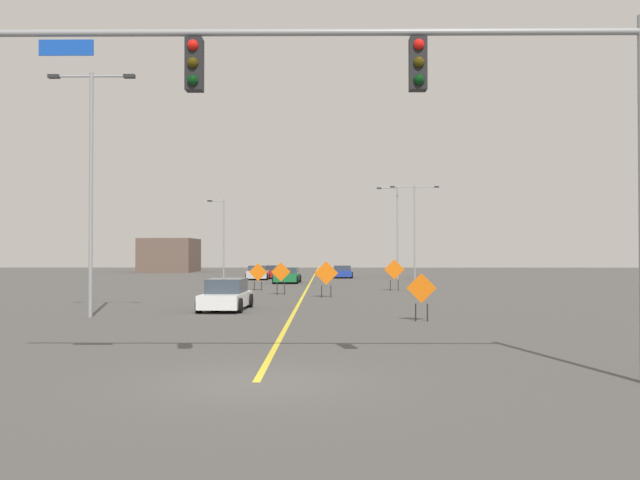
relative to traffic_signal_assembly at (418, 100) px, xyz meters
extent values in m
plane|color=#4C4947|center=(-3.21, 0.01, -5.62)|extent=(209.63, 209.63, 0.00)
cube|color=yellow|center=(-3.21, 58.24, -5.62)|extent=(0.16, 116.46, 0.01)
cylinder|color=gray|center=(-2.22, 0.01, 1.36)|extent=(13.40, 0.14, 0.14)
cube|color=black|center=(0.01, 0.01, 0.71)|extent=(0.34, 0.32, 1.05)
sphere|color=red|center=(0.01, -0.16, 1.06)|extent=(0.22, 0.22, 0.22)
sphere|color=#3C3106|center=(0.01, -0.16, 0.71)|extent=(0.22, 0.22, 0.22)
sphere|color=black|center=(0.01, -0.16, 0.36)|extent=(0.22, 0.22, 0.22)
cube|color=black|center=(-4.46, 0.01, 0.71)|extent=(0.34, 0.32, 1.05)
sphere|color=red|center=(-4.46, -0.16, 1.06)|extent=(0.22, 0.22, 0.22)
sphere|color=#3C3106|center=(-4.46, -0.16, 0.71)|extent=(0.22, 0.22, 0.22)
sphere|color=black|center=(-4.46, -0.16, 0.36)|extent=(0.22, 0.22, 0.22)
cube|color=#1447B7|center=(-7.03, 0.01, 1.07)|extent=(1.10, 0.03, 0.32)
cylinder|color=gray|center=(5.02, 54.11, -1.16)|extent=(0.16, 0.16, 8.91)
cylinder|color=gray|center=(4.13, 54.11, 3.14)|extent=(1.77, 0.08, 0.08)
cube|color=#262628|center=(3.24, 54.11, 3.14)|extent=(0.44, 0.24, 0.14)
cylinder|color=gray|center=(-11.64, 53.21, -1.81)|extent=(0.16, 0.16, 7.63)
cylinder|color=gray|center=(-12.31, 53.21, 1.86)|extent=(1.34, 0.08, 0.08)
cube|color=#262628|center=(-12.98, 53.21, 1.86)|extent=(0.44, 0.24, 0.14)
cylinder|color=gray|center=(6.57, 53.35, -1.13)|extent=(0.16, 0.16, 8.97)
cylinder|color=gray|center=(5.52, 53.35, 3.20)|extent=(2.11, 0.08, 0.08)
cube|color=#262628|center=(4.47, 53.35, 3.20)|extent=(0.44, 0.24, 0.14)
cylinder|color=gray|center=(7.62, 53.35, 3.20)|extent=(2.11, 0.08, 0.08)
cube|color=#262628|center=(8.68, 53.35, 3.20)|extent=(0.44, 0.24, 0.14)
cylinder|color=gray|center=(-11.19, 13.94, -0.75)|extent=(0.16, 0.16, 9.75)
cylinder|color=gray|center=(-11.95, 13.94, 3.98)|extent=(1.51, 0.08, 0.08)
cube|color=#262628|center=(-12.70, 13.94, 3.98)|extent=(0.44, 0.24, 0.14)
cylinder|color=gray|center=(-10.44, 13.94, 3.98)|extent=(1.51, 0.08, 0.08)
cube|color=#262628|center=(-9.68, 13.94, 3.98)|extent=(0.44, 0.24, 0.14)
cube|color=orange|center=(-6.48, 33.86, -4.39)|extent=(1.23, 0.17, 1.23)
cylinder|color=black|center=(-6.71, 33.83, -5.32)|extent=(0.05, 0.05, 0.60)
cylinder|color=black|center=(-6.24, 33.88, -5.32)|extent=(0.05, 0.05, 0.60)
cube|color=orange|center=(1.74, 12.45, -4.38)|extent=(1.10, 0.29, 1.12)
cylinder|color=black|center=(1.52, 12.50, -5.29)|extent=(0.05, 0.05, 0.66)
cylinder|color=black|center=(1.95, 12.40, -5.29)|extent=(0.05, 0.05, 0.66)
cube|color=orange|center=(2.71, 33.31, -4.19)|extent=(1.35, 0.05, 1.35)
cylinder|color=black|center=(2.45, 33.31, -5.26)|extent=(0.05, 0.05, 0.73)
cylinder|color=black|center=(2.98, 33.30, -5.26)|extent=(0.05, 0.05, 0.73)
cube|color=orange|center=(-4.60, 28.94, -4.23)|extent=(1.18, 0.06, 1.18)
cylinder|color=black|center=(-4.83, 28.95, -5.23)|extent=(0.05, 0.05, 0.78)
cylinder|color=black|center=(-4.37, 28.94, -5.23)|extent=(0.05, 0.05, 0.78)
cube|color=orange|center=(-1.84, 26.31, -4.23)|extent=(1.36, 0.16, 1.36)
cylinder|color=black|center=(-2.10, 26.28, -5.27)|extent=(0.05, 0.05, 0.69)
cylinder|color=black|center=(-1.58, 26.33, -5.27)|extent=(0.05, 0.05, 0.69)
cube|color=red|center=(-7.05, 55.66, -5.15)|extent=(2.00, 3.99, 0.61)
cube|color=#333D47|center=(-7.04, 55.85, -4.59)|extent=(1.72, 2.04, 0.52)
cylinder|color=black|center=(-8.02, 54.33, -5.30)|extent=(0.25, 0.65, 0.64)
cylinder|color=black|center=(-6.21, 54.25, -5.30)|extent=(0.25, 0.65, 0.64)
cylinder|color=black|center=(-7.89, 57.06, -5.30)|extent=(0.25, 0.65, 0.64)
cylinder|color=black|center=(-6.08, 56.98, -5.30)|extent=(0.25, 0.65, 0.64)
cube|color=#B7BABF|center=(-8.31, 52.58, -5.12)|extent=(1.93, 3.95, 0.67)
cube|color=#333D47|center=(-8.31, 52.78, -4.54)|extent=(1.72, 2.34, 0.49)
cylinder|color=black|center=(-9.22, 51.19, -5.30)|extent=(0.23, 0.64, 0.64)
cylinder|color=black|center=(-7.35, 51.22, -5.30)|extent=(0.23, 0.64, 0.64)
cylinder|color=black|center=(-9.26, 53.94, -5.30)|extent=(0.23, 0.64, 0.64)
cylinder|color=black|center=(-7.39, 53.97, -5.30)|extent=(0.23, 0.64, 0.64)
cube|color=#1E389E|center=(-0.26, 57.15, -5.17)|extent=(1.85, 3.83, 0.57)
cube|color=#333D47|center=(-0.26, 56.96, -4.63)|extent=(1.66, 1.78, 0.52)
cylinder|color=black|center=(0.66, 58.49, -5.30)|extent=(0.22, 0.64, 0.64)
cylinder|color=black|center=(-1.18, 58.49, -5.30)|extent=(0.22, 0.64, 0.64)
cylinder|color=black|center=(0.66, 55.81, -5.30)|extent=(0.22, 0.64, 0.64)
cylinder|color=black|center=(-1.19, 55.81, -5.30)|extent=(0.22, 0.64, 0.64)
cube|color=#196B38|center=(-5.12, 45.07, -5.13)|extent=(2.06, 4.28, 0.67)
cube|color=#333D47|center=(-5.12, 45.28, -4.55)|extent=(1.79, 2.25, 0.49)
cylinder|color=black|center=(-6.13, 43.64, -5.30)|extent=(0.24, 0.65, 0.64)
cylinder|color=black|center=(-4.23, 43.56, -5.30)|extent=(0.24, 0.65, 0.64)
cylinder|color=black|center=(-6.02, 46.58, -5.30)|extent=(0.24, 0.65, 0.64)
cylinder|color=black|center=(-4.12, 46.51, -5.30)|extent=(0.24, 0.65, 0.64)
cube|color=white|center=(-6.32, 17.51, -5.16)|extent=(1.89, 4.53, 0.60)
cube|color=#333D47|center=(-6.31, 17.73, -4.54)|extent=(1.64, 2.44, 0.64)
cylinder|color=black|center=(-7.24, 15.97, -5.30)|extent=(0.24, 0.65, 0.64)
cylinder|color=black|center=(-5.51, 15.91, -5.30)|extent=(0.24, 0.65, 0.64)
cylinder|color=black|center=(-7.13, 19.10, -5.30)|extent=(0.24, 0.65, 0.64)
cylinder|color=black|center=(-5.40, 19.04, -5.30)|extent=(0.24, 0.65, 0.64)
cube|color=brown|center=(-22.48, 78.72, -3.43)|extent=(6.68, 8.86, 4.37)
camera|label=1|loc=(-1.81, -14.03, -3.04)|focal=39.70mm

